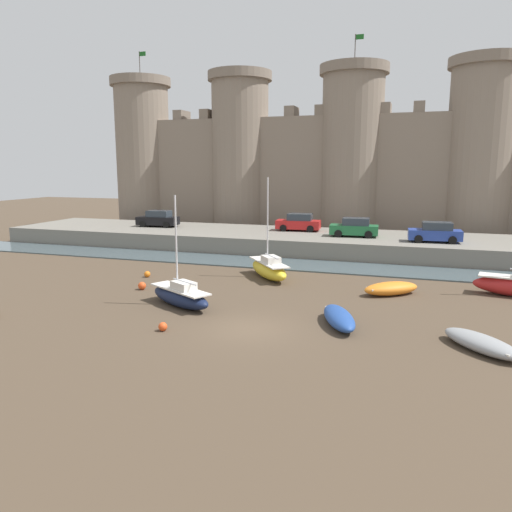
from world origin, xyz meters
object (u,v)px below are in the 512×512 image
object	(u,v)px
rowboat_midflat_centre	(339,317)
car_quay_centre_west	(354,228)
mooring_buoy_off_centre	(147,274)
car_quay_east	(435,233)
sailboat_foreground_left	(269,269)
sailboat_midflat_left	(180,296)
mooring_buoy_near_shore	(142,286)
rowboat_foreground_right	(391,288)
mooring_buoy_mid_mud	(163,327)
car_quay_west	(299,223)
car_quay_centre_east	(158,219)
rowboat_near_channel_left	(481,343)

from	to	relation	value
rowboat_midflat_centre	car_quay_centre_west	world-z (taller)	car_quay_centre_west
rowboat_midflat_centre	mooring_buoy_off_centre	size ratio (longest dim) A/B	9.59
rowboat_midflat_centre	car_quay_east	world-z (taller)	car_quay_east
sailboat_foreground_left	mooring_buoy_off_centre	size ratio (longest dim) A/B	16.06
mooring_buoy_off_centre	car_quay_centre_west	xyz separation A→B (m)	(12.33, 13.87, 2.08)
sailboat_midflat_left	mooring_buoy_near_shore	size ratio (longest dim) A/B	12.28
rowboat_foreground_right	mooring_buoy_mid_mud	bearing A→B (deg)	-133.75
rowboat_midflat_centre	mooring_buoy_mid_mud	size ratio (longest dim) A/B	9.70
rowboat_midflat_centre	rowboat_foreground_right	xyz separation A→B (m)	(2.04, 6.76, 0.00)
rowboat_midflat_centre	car_quay_west	bearing A→B (deg)	108.10
rowboat_foreground_right	car_quay_centre_east	world-z (taller)	car_quay_centre_east
mooring_buoy_off_centre	car_quay_west	distance (m)	17.67
car_quay_east	car_quay_centre_west	bearing A→B (deg)	169.72
mooring_buoy_near_shore	car_quay_centre_west	distance (m)	20.32
mooring_buoy_off_centre	car_quay_centre_west	world-z (taller)	car_quay_centre_west
sailboat_midflat_left	car_quay_centre_east	world-z (taller)	sailboat_midflat_left
sailboat_midflat_left	rowboat_foreground_right	distance (m)	12.40
rowboat_near_channel_left	car_quay_east	bearing A→B (deg)	93.99
rowboat_foreground_right	rowboat_near_channel_left	bearing A→B (deg)	-63.60
sailboat_midflat_left	rowboat_near_channel_left	xyz separation A→B (m)	(14.90, -2.17, -0.24)
mooring_buoy_near_shore	car_quay_centre_east	xyz separation A→B (m)	(-8.92, 18.16, 2.04)
mooring_buoy_near_shore	car_quay_centre_east	bearing A→B (deg)	116.16
sailboat_foreground_left	mooring_buoy_mid_mud	bearing A→B (deg)	-97.00
sailboat_midflat_left	mooring_buoy_near_shore	distance (m)	4.72
mooring_buoy_mid_mud	car_quay_east	size ratio (longest dim) A/B	0.10
sailboat_foreground_left	car_quay_centre_west	xyz separation A→B (m)	(4.27, 11.52, 1.62)
car_quay_east	sailboat_midflat_left	bearing A→B (deg)	-126.10
rowboat_midflat_centre	sailboat_foreground_left	world-z (taller)	sailboat_foreground_left
rowboat_midflat_centre	car_quay_east	distance (m)	19.79
rowboat_midflat_centre	mooring_buoy_near_shore	xyz separation A→B (m)	(-12.71, 3.25, -0.16)
car_quay_centre_west	car_quay_west	bearing A→B (deg)	157.35
mooring_buoy_off_centre	sailboat_foreground_left	bearing A→B (deg)	16.26
rowboat_midflat_centre	mooring_buoy_off_centre	xyz separation A→B (m)	(-14.22, 6.45, -0.19)
rowboat_midflat_centre	car_quay_east	xyz separation A→B (m)	(4.70, 19.13, 1.89)
car_quay_centre_west	car_quay_east	bearing A→B (deg)	-10.28
car_quay_centre_west	sailboat_midflat_left	bearing A→B (deg)	-109.28
rowboat_midflat_centre	car_quay_west	xyz separation A→B (m)	(-7.39, 22.62, 1.89)
rowboat_near_channel_left	car_quay_east	size ratio (longest dim) A/B	0.90
car_quay_east	car_quay_centre_west	size ratio (longest dim) A/B	1.00
rowboat_midflat_centre	car_quay_east	bearing A→B (deg)	76.21
rowboat_midflat_centre	sailboat_foreground_left	distance (m)	10.75
mooring_buoy_mid_mud	car_quay_east	distance (m)	25.75
car_quay_west	rowboat_midflat_centre	bearing A→B (deg)	-71.90
mooring_buoy_off_centre	car_quay_centre_west	size ratio (longest dim) A/B	0.10
sailboat_foreground_left	car_quay_centre_west	size ratio (longest dim) A/B	1.62
sailboat_foreground_left	car_quay_east	xyz separation A→B (m)	(10.86, 10.33, 1.62)
sailboat_midflat_left	mooring_buoy_near_shore	bearing A→B (deg)	146.82
car_quay_centre_east	rowboat_midflat_centre	bearing A→B (deg)	-44.71
mooring_buoy_near_shore	car_quay_centre_west	bearing A→B (deg)	57.65
mooring_buoy_mid_mud	mooring_buoy_near_shore	bearing A→B (deg)	127.38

